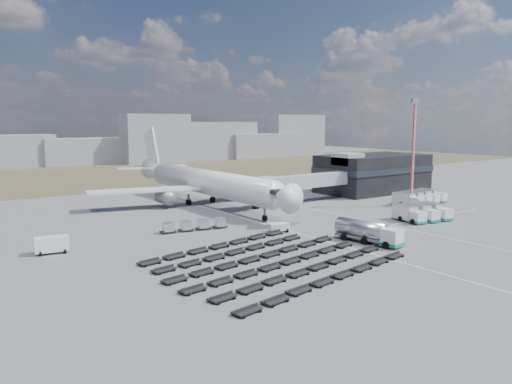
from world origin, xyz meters
TOP-DOWN VIEW (x-y plane):
  - ground at (0.00, 0.00)m, footprint 420.00×420.00m
  - grass_strip at (0.00, 110.00)m, footprint 420.00×90.00m
  - lane_markings at (9.77, 3.00)m, footprint 47.12×110.00m
  - terminal at (47.77, 23.96)m, footprint 30.40×16.40m
  - jet_bridge at (15.90, 20.42)m, footprint 30.30×3.80m
  - airliner at (0.00, 32.38)m, footprint 51.59×64.53m
  - skyline at (21.95, 148.90)m, footprint 286.88×24.64m
  - fuel_tanker at (2.59, -14.84)m, footprint 4.54×11.38m
  - pushback_tug at (-4.00, -0.39)m, footprint 3.82×2.79m
  - utility_van at (-39.56, 7.87)m, footprint 4.99×2.82m
  - catering_truck at (14.00, 39.25)m, footprint 4.13×6.11m
  - service_trucks_near at (25.06, -8.59)m, footprint 10.27×8.38m
  - service_trucks_far at (40.73, 3.43)m, footprint 13.09×8.03m
  - uld_row at (-15.31, 9.14)m, footprint 12.26×3.62m
  - baggage_dollies at (-16.92, -14.73)m, footprint 34.99×27.95m
  - floodlight_mast at (36.15, 2.46)m, footprint 2.27×1.85m

SIDE VIEW (x-z plane):
  - ground at x=0.00m, z-range 0.00..0.00m
  - grass_strip at x=0.00m, z-range 0.00..0.01m
  - lane_markings at x=9.77m, z-range 0.00..0.01m
  - baggage_dollies at x=-16.92m, z-range 0.00..0.74m
  - pushback_tug at x=-4.00m, z-range 0.00..1.53m
  - uld_row at x=-15.31m, z-range 0.17..1.85m
  - utility_van at x=-39.56m, z-range 0.00..2.48m
  - catering_truck at x=14.00m, z-range 0.03..2.63m
  - service_trucks_far at x=40.73m, z-range 0.12..2.90m
  - service_trucks_near at x=25.06m, z-range 0.12..2.95m
  - fuel_tanker at x=2.59m, z-range 0.00..3.58m
  - jet_bridge at x=15.90m, z-range 1.53..8.58m
  - terminal at x=47.77m, z-range -0.25..10.75m
  - airliner at x=0.00m, z-range -3.52..14.10m
  - skyline at x=21.95m, z-range -2.76..19.55m
  - floodlight_mast at x=36.15m, z-range 0.03..24.02m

